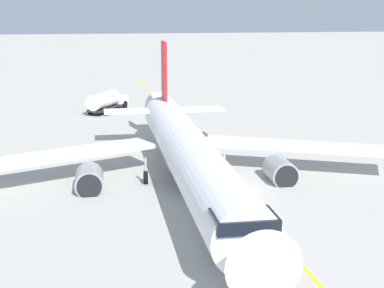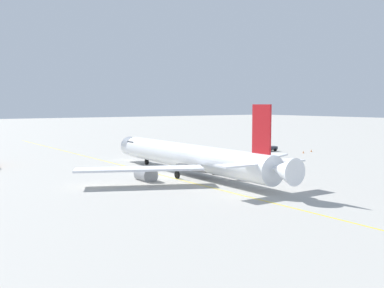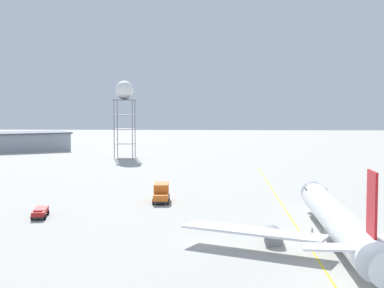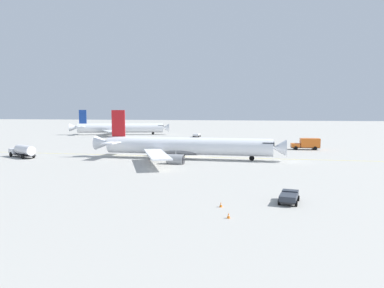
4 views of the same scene
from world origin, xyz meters
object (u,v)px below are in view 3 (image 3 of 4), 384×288
Objects in this scene: radar_tower at (124,94)px; airliner_main at (338,223)px; ops_pickup_truck at (40,212)px; catering_truck_truck at (161,192)px.

airliner_main is at bearing 112.01° from radar_tower.
ops_pickup_truck is (41.01, -14.41, -1.86)m from airliner_main.
airliner_main is 1.78× the size of radar_tower.
catering_truck_truck reaches higher than ops_pickup_truck.
radar_tower is (44.04, -108.98, 17.35)m from airliner_main.
ops_pickup_truck is (16.69, 14.56, -0.85)m from catering_truck_truck.
ops_pickup_truck is 96.55m from radar_tower.
catering_truck_truck is 0.32× the size of radar_tower.
catering_truck_truck is (24.32, -28.96, -1.01)m from airliner_main.
radar_tower is at bearing 23.25° from airliner_main.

